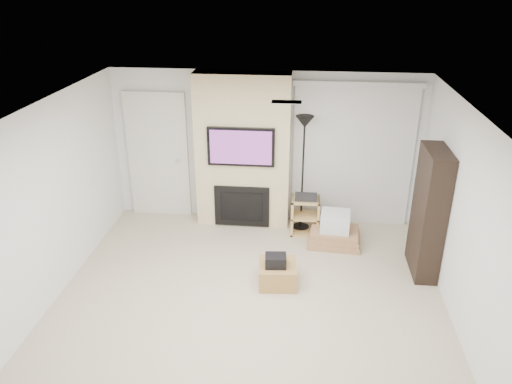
# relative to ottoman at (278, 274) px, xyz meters

# --- Properties ---
(floor) EXTENTS (5.00, 5.50, 0.00)m
(floor) POSITION_rel_ottoman_xyz_m (-0.34, -0.76, -0.15)
(floor) COLOR #C1B496
(floor) RESTS_ON ground
(ceiling) EXTENTS (5.00, 5.50, 0.00)m
(ceiling) POSITION_rel_ottoman_xyz_m (-0.34, -0.76, 2.35)
(ceiling) COLOR white
(ceiling) RESTS_ON wall_back
(wall_back) EXTENTS (5.00, 0.00, 2.50)m
(wall_back) POSITION_rel_ottoman_xyz_m (-0.34, 1.99, 1.10)
(wall_back) COLOR white
(wall_back) RESTS_ON ground
(wall_left) EXTENTS (0.00, 5.50, 2.50)m
(wall_left) POSITION_rel_ottoman_xyz_m (-2.84, -0.76, 1.10)
(wall_left) COLOR white
(wall_left) RESTS_ON ground
(wall_right) EXTENTS (0.00, 5.50, 2.50)m
(wall_right) POSITION_rel_ottoman_xyz_m (2.16, -0.76, 1.10)
(wall_right) COLOR white
(wall_right) RESTS_ON ground
(hvac_vent) EXTENTS (0.35, 0.18, 0.01)m
(hvac_vent) POSITION_rel_ottoman_xyz_m (0.06, 0.04, 2.35)
(hvac_vent) COLOR silver
(hvac_vent) RESTS_ON ceiling
(ottoman) EXTENTS (0.54, 0.54, 0.30)m
(ottoman) POSITION_rel_ottoman_xyz_m (0.00, 0.00, 0.00)
(ottoman) COLOR #A77D41
(ottoman) RESTS_ON floor
(black_bag) EXTENTS (0.30, 0.24, 0.16)m
(black_bag) POSITION_rel_ottoman_xyz_m (-0.03, -0.04, 0.23)
(black_bag) COLOR black
(black_bag) RESTS_ON ottoman
(fireplace_wall) EXTENTS (1.50, 0.47, 2.50)m
(fireplace_wall) POSITION_rel_ottoman_xyz_m (-0.69, 1.78, 1.09)
(fireplace_wall) COLOR beige
(fireplace_wall) RESTS_ON floor
(entry_door) EXTENTS (1.02, 0.11, 2.14)m
(entry_door) POSITION_rel_ottoman_xyz_m (-2.14, 1.95, 0.90)
(entry_door) COLOR silver
(entry_door) RESTS_ON floor
(vertical_blinds) EXTENTS (1.98, 0.10, 2.37)m
(vertical_blinds) POSITION_rel_ottoman_xyz_m (1.06, 1.94, 1.12)
(vertical_blinds) COLOR silver
(vertical_blinds) RESTS_ON floor
(floor_lamp) EXTENTS (0.28, 0.28, 1.90)m
(floor_lamp) POSITION_rel_ottoman_xyz_m (0.28, 1.62, 1.35)
(floor_lamp) COLOR black
(floor_lamp) RESTS_ON floor
(av_stand) EXTENTS (0.45, 0.38, 0.66)m
(av_stand) POSITION_rel_ottoman_xyz_m (0.35, 1.48, 0.20)
(av_stand) COLOR tan
(av_stand) RESTS_ON floor
(box_stack) EXTENTS (0.84, 0.66, 0.53)m
(box_stack) POSITION_rel_ottoman_xyz_m (0.80, 1.17, 0.05)
(box_stack) COLOR #AB7B52
(box_stack) RESTS_ON floor
(bookshelf) EXTENTS (0.30, 0.80, 1.80)m
(bookshelf) POSITION_rel_ottoman_xyz_m (2.00, 0.55, 0.75)
(bookshelf) COLOR black
(bookshelf) RESTS_ON floor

